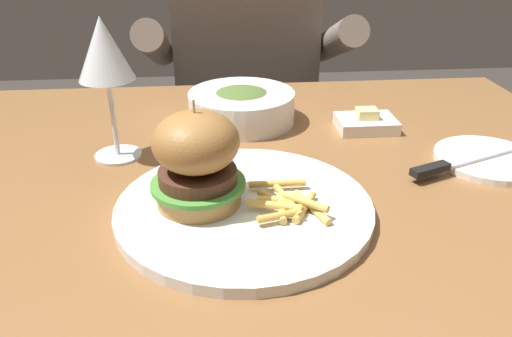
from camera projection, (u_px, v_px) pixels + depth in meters
dining_table at (241, 237)px, 0.72m from camera, size 1.14×0.85×0.74m
main_plate at (242, 208)px, 0.60m from camera, size 0.31×0.31×0.01m
burger_sandwich at (197, 159)px, 0.57m from camera, size 0.11×0.11×0.13m
fries_pile at (288, 202)px, 0.58m from camera, size 0.09×0.09×0.02m
wine_glass at (104, 53)px, 0.67m from camera, size 0.08×0.08×0.20m
bread_plate at (488, 159)px, 0.72m from camera, size 0.15×0.15×0.01m
table_knife at (464, 161)px, 0.70m from camera, size 0.22×0.10×0.01m
butter_dish at (366, 123)px, 0.83m from camera, size 0.10×0.07×0.04m
soup_bowl at (242, 106)px, 0.85m from camera, size 0.18×0.18×0.06m
diner_person at (245, 115)px, 1.39m from camera, size 0.51×0.36×1.18m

